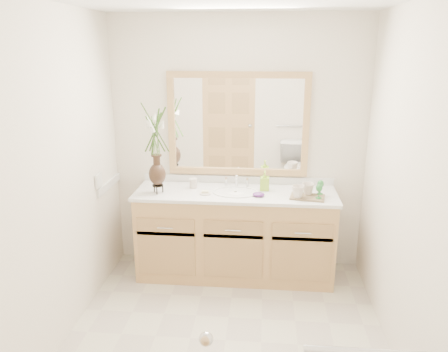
# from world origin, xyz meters

# --- Properties ---
(floor) EXTENTS (2.60, 2.60, 0.00)m
(floor) POSITION_xyz_m (0.00, 0.00, 0.00)
(floor) COLOR #BFB3A3
(floor) RESTS_ON ground
(wall_back) EXTENTS (2.40, 0.02, 2.40)m
(wall_back) POSITION_xyz_m (0.00, 1.30, 1.20)
(wall_back) COLOR white
(wall_back) RESTS_ON floor
(wall_front) EXTENTS (2.40, 0.02, 2.40)m
(wall_front) POSITION_xyz_m (0.00, -1.30, 1.20)
(wall_front) COLOR white
(wall_front) RESTS_ON floor
(wall_left) EXTENTS (0.02, 2.60, 2.40)m
(wall_left) POSITION_xyz_m (-1.20, 0.00, 1.20)
(wall_left) COLOR white
(wall_left) RESTS_ON floor
(wall_right) EXTENTS (0.02, 2.60, 2.40)m
(wall_right) POSITION_xyz_m (1.20, 0.00, 1.20)
(wall_right) COLOR white
(wall_right) RESTS_ON floor
(vanity) EXTENTS (1.80, 0.55, 0.80)m
(vanity) POSITION_xyz_m (0.00, 1.01, 0.40)
(vanity) COLOR tan
(vanity) RESTS_ON floor
(counter) EXTENTS (1.84, 0.57, 0.03)m
(counter) POSITION_xyz_m (0.00, 1.01, 0.82)
(counter) COLOR white
(counter) RESTS_ON vanity
(sink) EXTENTS (0.38, 0.34, 0.23)m
(sink) POSITION_xyz_m (0.00, 1.00, 0.78)
(sink) COLOR white
(sink) RESTS_ON counter
(mirror) EXTENTS (1.32, 0.04, 0.97)m
(mirror) POSITION_xyz_m (0.00, 1.28, 1.41)
(mirror) COLOR white
(mirror) RESTS_ON wall_back
(switch_plate) EXTENTS (0.02, 0.12, 0.12)m
(switch_plate) POSITION_xyz_m (-1.19, 0.76, 0.98)
(switch_plate) COLOR white
(switch_plate) RESTS_ON wall_left
(door) EXTENTS (0.80, 0.03, 2.00)m
(door) POSITION_xyz_m (-0.30, -1.29, 1.00)
(door) COLOR tan
(door) RESTS_ON floor
(flower_vase) EXTENTS (0.18, 0.18, 0.74)m
(flower_vase) POSITION_xyz_m (-0.70, 0.92, 1.33)
(flower_vase) COLOR black
(flower_vase) RESTS_ON counter
(tumbler) EXTENTS (0.07, 0.07, 0.09)m
(tumbler) POSITION_xyz_m (-0.40, 1.10, 0.88)
(tumbler) COLOR beige
(tumbler) RESTS_ON counter
(soap_dish) EXTENTS (0.10, 0.10, 0.03)m
(soap_dish) POSITION_xyz_m (-0.27, 0.92, 0.84)
(soap_dish) COLOR beige
(soap_dish) RESTS_ON counter
(soap_bottle) EXTENTS (0.08, 0.08, 0.16)m
(soap_bottle) POSITION_xyz_m (0.26, 1.09, 0.91)
(soap_bottle) COLOR #92C42E
(soap_bottle) RESTS_ON counter
(purple_dish) EXTENTS (0.13, 0.11, 0.04)m
(purple_dish) POSITION_xyz_m (0.21, 0.91, 0.85)
(purple_dish) COLOR #56246D
(purple_dish) RESTS_ON counter
(tray) EXTENTS (0.32, 0.24, 0.01)m
(tray) POSITION_xyz_m (0.64, 0.91, 0.84)
(tray) COLOR brown
(tray) RESTS_ON counter
(mug_left) EXTENTS (0.13, 0.12, 0.11)m
(mug_left) POSITION_xyz_m (0.55, 0.87, 0.90)
(mug_left) COLOR beige
(mug_left) RESTS_ON tray
(mug_right) EXTENTS (0.13, 0.12, 0.11)m
(mug_right) POSITION_xyz_m (0.65, 0.97, 0.90)
(mug_right) COLOR beige
(mug_right) RESTS_ON tray
(goblet_front) EXTENTS (0.06, 0.06, 0.13)m
(goblet_front) POSITION_xyz_m (0.73, 0.86, 0.93)
(goblet_front) COLOR #26722F
(goblet_front) RESTS_ON tray
(goblet_back) EXTENTS (0.06, 0.06, 0.13)m
(goblet_back) POSITION_xyz_m (0.76, 0.98, 0.93)
(goblet_back) COLOR #26722F
(goblet_back) RESTS_ON tray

